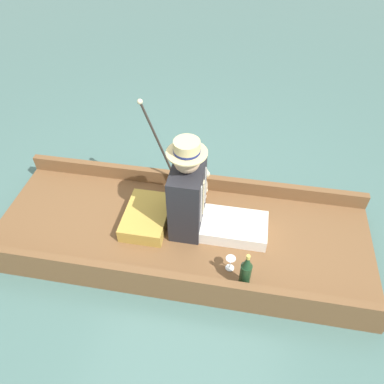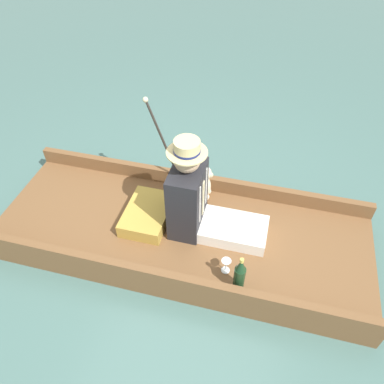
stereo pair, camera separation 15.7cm
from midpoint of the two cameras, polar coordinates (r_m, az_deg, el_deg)
The scene contains 8 objects.
ground_plane at distance 3.18m, azimuth -3.02°, elevation -7.54°, with size 16.00×16.00×0.00m, color #476B66.
punt_boat at distance 3.11m, azimuth -3.08°, elevation -6.51°, with size 1.11×3.02×0.29m.
seat_cushion at distance 3.09m, azimuth -8.36°, elevation -3.80°, with size 0.49×0.35×0.12m.
seated_person at distance 2.85m, azimuth -0.57°, elevation -1.40°, with size 0.37×0.78×0.85m.
teddy_bear at distance 3.21m, azimuth -0.02°, elevation 1.52°, with size 0.24×0.14×0.34m.
wine_glass at distance 2.76m, azimuth 4.24°, elevation -10.48°, with size 0.07×0.07×0.12m.
walking_cane at distance 3.08m, azimuth -6.66°, elevation 7.64°, with size 0.04×0.32×0.89m.
champagne_bottle at distance 2.63m, azimuth 6.45°, elevation -12.08°, with size 0.08×0.08×0.35m.
Camera 1 is at (1.92, 0.43, 2.49)m, focal length 35.00 mm.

